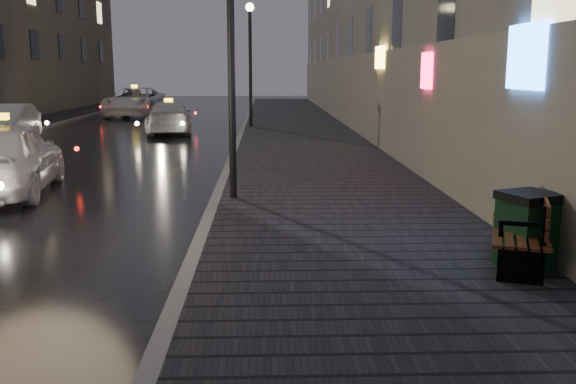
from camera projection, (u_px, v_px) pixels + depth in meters
name	position (u px, v px, depth m)	size (l,w,h in m)	color
ground	(29.00, 324.00, 6.71)	(120.00, 120.00, 0.00)	black
sidewalk	(298.00, 130.00, 27.44)	(4.60, 58.00, 0.15)	black
curb	(242.00, 130.00, 27.36)	(0.20, 58.00, 0.15)	slate
sidewalk_far	(0.00, 131.00, 27.01)	(2.40, 58.00, 0.15)	black
curb_far	(31.00, 131.00, 27.06)	(0.20, 58.00, 0.15)	slate
building_far_c	(29.00, 27.00, 43.50)	(6.00, 22.00, 11.00)	#6B6051
lamp_near	(231.00, 23.00, 12.01)	(0.36, 0.36, 5.28)	black
lamp_far	(250.00, 49.00, 27.72)	(0.36, 0.36, 5.28)	black
bench	(526.00, 228.00, 8.18)	(1.25, 2.00, 0.97)	black
trash_bin	(528.00, 229.00, 8.10)	(0.82, 0.82, 0.96)	black
taxi_near	(3.00, 158.00, 13.52)	(1.88, 4.67, 1.59)	silver
car_left_mid	(4.00, 125.00, 22.29)	(1.53, 4.37, 1.44)	#ABABB3
taxi_mid	(169.00, 118.00, 26.62)	(1.85, 4.56, 1.32)	white
taxi_far	(135.00, 102.00, 36.67)	(2.72, 5.91, 1.64)	white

